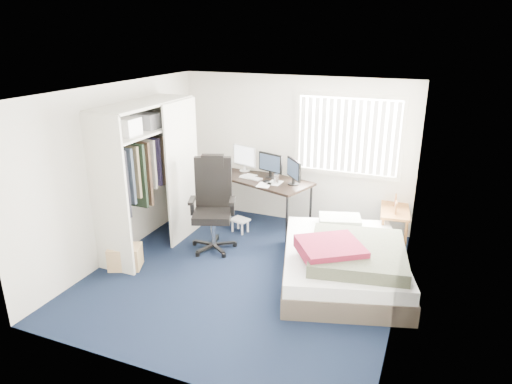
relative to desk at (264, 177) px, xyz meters
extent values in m
plane|color=black|center=(0.42, -1.75, -0.84)|extent=(4.20, 4.20, 0.00)
plane|color=silver|center=(0.42, 0.35, 0.41)|extent=(4.00, 0.00, 4.00)
plane|color=silver|center=(0.42, -3.85, 0.41)|extent=(4.00, 0.00, 4.00)
plane|color=silver|center=(-1.58, -1.75, 0.41)|extent=(0.00, 4.20, 4.20)
plane|color=silver|center=(2.42, -1.75, 0.41)|extent=(0.00, 4.20, 4.20)
plane|color=white|center=(0.42, -1.75, 1.66)|extent=(4.20, 4.20, 0.00)
cube|color=white|center=(1.32, 0.33, 0.76)|extent=(1.60, 0.02, 1.20)
cube|color=beige|center=(1.32, 0.30, 1.39)|extent=(1.72, 0.06, 0.06)
cube|color=beige|center=(1.32, 0.30, 0.13)|extent=(1.72, 0.06, 0.06)
cube|color=white|center=(1.32, 0.27, 0.76)|extent=(1.60, 0.04, 1.16)
cube|color=beige|center=(-1.28, -2.35, 0.26)|extent=(0.60, 0.04, 2.20)
cube|color=beige|center=(-1.28, -0.55, 0.26)|extent=(0.60, 0.04, 2.20)
cube|color=beige|center=(-1.28, -1.45, 1.36)|extent=(0.60, 1.80, 0.04)
cube|color=beige|center=(-1.28, -1.45, 0.98)|extent=(0.56, 1.74, 0.03)
cylinder|color=silver|center=(-1.28, -1.45, 0.86)|extent=(0.03, 1.72, 0.03)
cube|color=#26262B|center=(-1.28, -1.55, 0.41)|extent=(0.38, 1.10, 0.90)
cube|color=beige|center=(-0.96, -1.00, 0.26)|extent=(0.03, 0.90, 2.20)
cube|color=white|center=(-1.28, -1.90, 1.12)|extent=(0.38, 0.30, 0.24)
cube|color=gray|center=(-1.28, -1.40, 1.11)|extent=(0.34, 0.28, 0.22)
cube|color=black|center=(-0.01, -0.02, -0.04)|extent=(1.82, 1.26, 0.04)
cylinder|color=black|center=(-0.84, -0.09, -0.45)|extent=(0.04, 0.04, 0.78)
cylinder|color=black|center=(-0.64, 0.53, -0.45)|extent=(0.04, 0.04, 0.78)
cylinder|color=black|center=(0.61, -0.58, -0.45)|extent=(0.04, 0.04, 0.78)
cylinder|color=black|center=(0.82, 0.04, -0.45)|extent=(0.04, 0.04, 0.78)
cube|color=white|center=(-0.47, 0.27, 0.26)|extent=(0.48, 0.19, 0.36)
cube|color=white|center=(-0.47, 0.27, 0.26)|extent=(0.43, 0.15, 0.31)
cube|color=black|center=(0.08, 0.09, 0.24)|extent=(0.46, 0.18, 0.32)
cube|color=#1E2838|center=(0.08, 0.09, 0.24)|extent=(0.41, 0.14, 0.27)
cube|color=black|center=(0.56, -0.12, 0.24)|extent=(0.46, 0.18, 0.32)
cube|color=#1E2838|center=(0.56, -0.12, 0.24)|extent=(0.41, 0.14, 0.27)
cube|color=white|center=(-0.20, -0.07, -0.01)|extent=(0.42, 0.26, 0.02)
cube|color=black|center=(0.11, -0.18, -0.01)|extent=(0.09, 0.11, 0.02)
cylinder|color=silver|center=(0.29, -0.18, 0.06)|extent=(0.08, 0.08, 0.16)
cube|color=white|center=(-0.01, -0.02, -0.02)|extent=(0.37, 0.36, 0.00)
cube|color=black|center=(-0.35, -1.22, -0.77)|extent=(0.86, 0.86, 0.13)
cylinder|color=silver|center=(-0.35, -1.22, -0.54)|extent=(0.07, 0.07, 0.45)
cube|color=black|center=(-0.35, -1.22, -0.28)|extent=(0.72, 0.72, 0.11)
cube|color=black|center=(-0.44, -0.98, 0.17)|extent=(0.56, 0.30, 0.78)
cube|color=black|center=(-0.44, -0.98, 0.50)|extent=(0.36, 0.24, 0.18)
cube|color=black|center=(-0.63, -1.33, -0.05)|extent=(0.18, 0.32, 0.04)
cube|color=black|center=(-0.07, -1.11, -0.05)|extent=(0.18, 0.32, 0.04)
cube|color=white|center=(-0.22, -0.50, -0.62)|extent=(0.33, 0.29, 0.03)
cylinder|color=white|center=(-0.34, -0.55, -0.73)|extent=(0.03, 0.03, 0.21)
cylinder|color=white|center=(-0.30, -0.40, -0.73)|extent=(0.03, 0.03, 0.21)
cylinder|color=white|center=(-0.14, -0.60, -0.73)|extent=(0.03, 0.03, 0.21)
cylinder|color=white|center=(-0.10, -0.45, -0.73)|extent=(0.03, 0.03, 0.21)
cube|color=brown|center=(2.17, 0.04, -0.28)|extent=(0.52, 0.89, 0.04)
cube|color=brown|center=(2.04, -0.36, -0.57)|extent=(0.04, 0.04, 0.54)
cube|color=brown|center=(1.95, 0.40, -0.57)|extent=(0.04, 0.04, 0.54)
cube|color=brown|center=(2.38, -0.32, -0.57)|extent=(0.04, 0.04, 0.54)
cube|color=brown|center=(2.29, 0.44, -0.57)|extent=(0.04, 0.04, 0.54)
cube|color=brown|center=(2.19, -0.15, -0.17)|extent=(0.04, 0.14, 0.18)
cube|color=brown|center=(2.15, 0.16, -0.17)|extent=(0.04, 0.14, 0.18)
cube|color=#463C32|center=(1.67, -1.36, -0.70)|extent=(2.08, 2.43, 0.27)
cube|color=white|center=(1.67, -1.36, -0.48)|extent=(2.03, 2.38, 0.19)
cube|color=#B2B9AB|center=(1.45, -0.63, -0.32)|extent=(0.69, 0.55, 0.14)
cube|color=#3A3E2E|center=(1.88, -1.56, -0.32)|extent=(1.38, 1.48, 0.18)
cube|color=maroon|center=(1.57, -1.75, -0.23)|extent=(1.01, 1.00, 0.16)
cube|color=tan|center=(-1.23, -2.22, -0.67)|extent=(0.52, 0.47, 0.32)
camera|label=1|loc=(2.65, -6.84, 2.35)|focal=32.00mm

